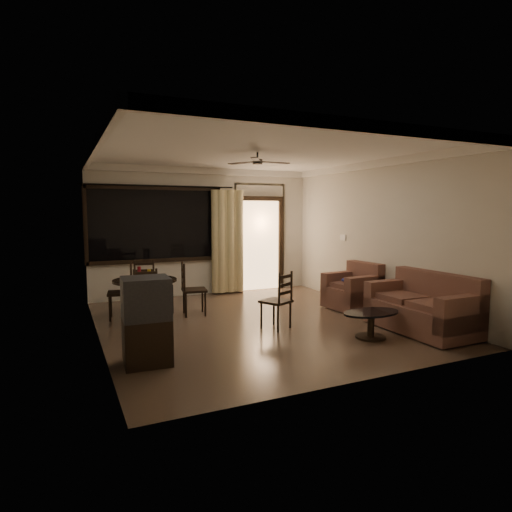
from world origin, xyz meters
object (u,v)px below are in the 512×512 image
tv_cabinet (147,321)px  side_chair (276,311)px  armchair (354,290)px  coffee_table (371,320)px  dining_chair_south (147,312)px  dining_table (145,287)px  dining_chair_west (121,302)px  sofa (424,309)px  dining_chair_east (194,299)px  dining_chair_north (145,294)px

tv_cabinet → side_chair: 2.30m
tv_cabinet → armchair: (4.15, 1.36, -0.18)m
coffee_table → dining_chair_south: bearing=149.1°
coffee_table → tv_cabinet: bearing=174.6°
dining_table → dining_chair_west: 0.48m
coffee_table → dining_chair_west: bearing=139.2°
dining_chair_west → coffee_table: size_ratio=1.05×
sofa → armchair: size_ratio=1.81×
dining_chair_east → tv_cabinet: 2.50m
tv_cabinet → dining_table: bearing=83.1°
side_chair → dining_chair_south: bearing=-46.1°
dining_chair_west → dining_chair_north: 0.82m
dining_chair_west → side_chair: dining_chair_west is taller
dining_chair_west → dining_chair_south: same height
dining_chair_south → sofa: (3.90, -1.79, 0.05)m
dining_table → coffee_table: bearing=-43.1°
dining_chair_east → dining_chair_south: size_ratio=1.00×
dining_table → side_chair: bearing=-41.4°
dining_chair_north → coffee_table: 4.29m
dining_table → dining_chair_north: dining_chair_north is taller
dining_chair_east → side_chair: dining_chair_east is taller
coffee_table → side_chair: 1.46m
sofa → side_chair: side_chair is taller
dining_chair_east → armchair: size_ratio=1.03×
dining_chair_north → tv_cabinet: size_ratio=0.89×
side_chair → dining_chair_east: bearing=-82.3°
dining_chair_east → coffee_table: (1.95, -2.46, -0.02)m
tv_cabinet → sofa: bearing=-1.8°
coffee_table → side_chair: side_chair is taller
dining_chair_east → coffee_table: size_ratio=1.05×
dining_table → armchair: bearing=-14.0°
dining_chair_east → tv_cabinet: bearing=159.7°
armchair → dining_chair_west: bearing=160.7°
sofa → tv_cabinet: bearing=175.7°
dining_chair_north → dining_chair_west: bearing=60.7°
dining_chair_west → coffee_table: 4.18m
dining_chair_south → tv_cabinet: 1.49m
sofa → armchair: bearing=90.8°
dining_chair_east → tv_cabinet: (-1.22, -2.16, 0.25)m
dining_chair_east → dining_chair_south: bearing=135.7°
dining_chair_west → side_chair: size_ratio=1.04×
dining_chair_south → tv_cabinet: bearing=-90.9°
sofa → side_chair: bearing=151.9°
tv_cabinet → armchair: tv_cabinet is taller
dining_chair_south → tv_cabinet: (-0.26, -1.45, 0.23)m
armchair → dining_chair_north: bearing=149.9°
dining_table → tv_cabinet: size_ratio=1.02×
dining_chair_west → dining_chair_north: (0.51, 0.64, 0.00)m
sofa → armchair: (-0.01, 1.71, 0.00)m
dining_chair_south → armchair: (3.89, -0.09, 0.05)m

